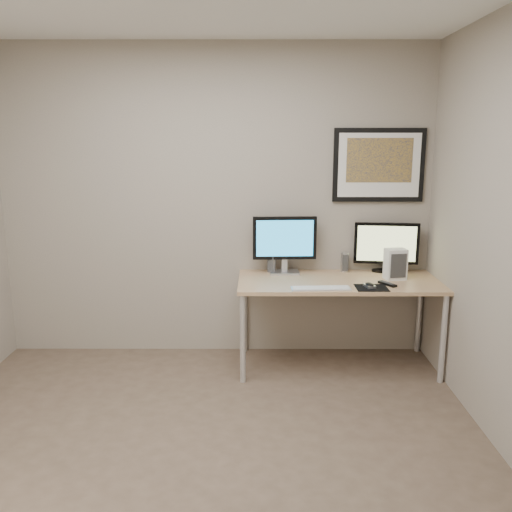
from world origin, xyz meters
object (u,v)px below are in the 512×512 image
object	(u,v)px
framed_art	(379,165)
speaker_right	(345,262)
monitor_tv	(386,246)
monitor_large	(285,242)
desk	(338,288)
fan_unit	(395,264)
keyboard	(321,288)
speaker_left	(272,263)

from	to	relation	value
framed_art	speaker_right	size ratio (longest dim) A/B	4.52
monitor_tv	speaker_right	size ratio (longest dim) A/B	3.22
monitor_large	framed_art	bearing A→B (deg)	5.84
framed_art	monitor_tv	xyz separation A→B (m)	(0.08, -0.05, -0.67)
monitor_large	monitor_tv	size ratio (longest dim) A/B	0.99
desk	fan_unit	size ratio (longest dim) A/B	6.49
keyboard	fan_unit	distance (m)	0.71
framed_art	keyboard	world-z (taller)	framed_art
framed_art	keyboard	bearing A→B (deg)	-131.05
monitor_tv	speaker_right	bearing A→B (deg)	-173.97
speaker_left	keyboard	xyz separation A→B (m)	(0.36, -0.51, -0.08)
fan_unit	monitor_large	bearing A→B (deg)	159.13
monitor_tv	speaker_left	world-z (taller)	monitor_tv
speaker_right	keyboard	size ratio (longest dim) A/B	0.37
fan_unit	monitor_tv	bearing A→B (deg)	85.92
framed_art	speaker_left	world-z (taller)	framed_art
desk	monitor_tv	xyz separation A→B (m)	(0.43, 0.28, 0.29)
speaker_right	keyboard	world-z (taller)	speaker_right
desk	monitor_tv	world-z (taller)	monitor_tv
speaker_left	framed_art	bearing A→B (deg)	23.44
monitor_large	desk	bearing A→B (deg)	-29.66
speaker_left	keyboard	world-z (taller)	speaker_left
monitor_large	speaker_right	size ratio (longest dim) A/B	3.18
monitor_tv	keyboard	bearing A→B (deg)	-131.48
framed_art	keyboard	size ratio (longest dim) A/B	1.68
speaker_left	keyboard	size ratio (longest dim) A/B	0.38
desk	fan_unit	bearing A→B (deg)	4.17
monitor_large	fan_unit	distance (m)	0.91
desk	fan_unit	xyz separation A→B (m)	(0.45, 0.03, 0.19)
desk	monitor_large	xyz separation A→B (m)	(-0.42, 0.22, 0.33)
keyboard	speaker_right	bearing A→B (deg)	61.45
monitor_large	speaker_right	distance (m)	0.55
desk	framed_art	xyz separation A→B (m)	(0.35, 0.33, 0.96)
desk	speaker_left	size ratio (longest dim) A/B	9.40
monitor_tv	framed_art	bearing A→B (deg)	153.24
speaker_right	keyboard	bearing A→B (deg)	-114.20
framed_art	fan_unit	world-z (taller)	framed_art
speaker_left	fan_unit	bearing A→B (deg)	5.62
framed_art	monitor_tv	size ratio (longest dim) A/B	1.40
speaker_left	fan_unit	xyz separation A→B (m)	(0.98, -0.21, 0.04)
speaker_left	monitor_tv	bearing A→B (deg)	19.68
framed_art	monitor_large	bearing A→B (deg)	-171.53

